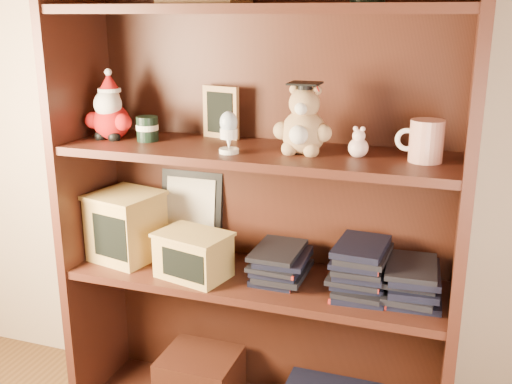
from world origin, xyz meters
The scene contains 16 objects.
bookcase centered at (0.07, 1.36, 0.78)m, with size 1.20×0.35×1.60m.
shelf_lower centered at (0.08, 1.30, 0.54)m, with size 1.14×0.33×0.02m.
shelf_upper centered at (0.08, 1.30, 0.94)m, with size 1.14×0.33×0.02m.
santa_plush centered at (-0.40, 1.30, 1.03)m, with size 0.16×0.11×0.22m.
teachers_tin centered at (-0.28, 1.30, 0.99)m, with size 0.07×0.07×0.08m.
chalkboard_plaque centered at (-0.08, 1.42, 1.03)m, with size 0.13×0.08×0.16m.
egg_cup centered at (0.02, 1.23, 1.01)m, with size 0.06×0.06×0.12m.
grad_teddy_bear centered at (0.22, 1.30, 1.03)m, with size 0.17×0.14×0.20m.
pink_figurine centered at (0.37, 1.30, 0.98)m, with size 0.06×0.06×0.09m.
teacher_mug centered at (0.55, 1.30, 1.01)m, with size 0.13×0.09×0.11m.
certificate_frame centered at (-0.20, 1.44, 0.69)m, with size 0.22×0.06×0.27m.
treats_box centered at (-0.37, 1.30, 0.66)m, with size 0.24×0.24×0.22m.
pencils_box centered at (-0.10, 1.24, 0.62)m, with size 0.25×0.20×0.14m.
book_stack_left centered at (0.15, 1.30, 0.60)m, with size 0.14×0.20×0.10m.
book_stack_mid centered at (0.39, 1.30, 0.62)m, with size 0.14×0.20×0.14m.
book_stack_right centered at (0.55, 1.30, 0.60)m, with size 0.14×0.20×0.10m.
Camera 1 is at (0.63, -0.30, 1.33)m, focal length 42.00 mm.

